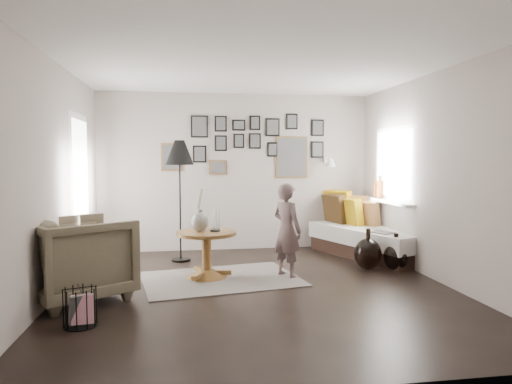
{
  "coord_description": "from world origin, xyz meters",
  "views": [
    {
      "loc": [
        -0.82,
        -5.19,
        1.51
      ],
      "look_at": [
        0.05,
        0.5,
        1.1
      ],
      "focal_mm": 32.0,
      "sensor_mm": 36.0,
      "label": 1
    }
  ],
  "objects": [
    {
      "name": "ground",
      "position": [
        0.0,
        0.0,
        0.0
      ],
      "size": [
        4.8,
        4.8,
        0.0
      ],
      "primitive_type": "plane",
      "color": "black",
      "rests_on": "ground"
    },
    {
      "name": "wall_back",
      "position": [
        0.0,
        2.4,
        1.3
      ],
      "size": [
        4.5,
        0.0,
        4.5
      ],
      "primitive_type": "plane",
      "rotation": [
        1.57,
        0.0,
        0.0
      ],
      "color": "#A99B93",
      "rests_on": "ground"
    },
    {
      "name": "wall_front",
      "position": [
        0.0,
        -2.4,
        1.3
      ],
      "size": [
        4.5,
        0.0,
        4.5
      ],
      "primitive_type": "plane",
      "rotation": [
        -1.57,
        0.0,
        0.0
      ],
      "color": "#A99B93",
      "rests_on": "ground"
    },
    {
      "name": "wall_left",
      "position": [
        -2.25,
        0.0,
        1.3
      ],
      "size": [
        0.0,
        4.8,
        4.8
      ],
      "primitive_type": "plane",
      "rotation": [
        1.57,
        0.0,
        1.57
      ],
      "color": "#A99B93",
      "rests_on": "ground"
    },
    {
      "name": "wall_right",
      "position": [
        2.25,
        0.0,
        1.3
      ],
      "size": [
        0.0,
        4.8,
        4.8
      ],
      "primitive_type": "plane",
      "rotation": [
        1.57,
        0.0,
        -1.57
      ],
      "color": "#A99B93",
      "rests_on": "ground"
    },
    {
      "name": "ceiling",
      "position": [
        0.0,
        0.0,
        2.6
      ],
      "size": [
        4.8,
        4.8,
        0.0
      ],
      "primitive_type": "plane",
      "rotation": [
        3.14,
        0.0,
        0.0
      ],
      "color": "white",
      "rests_on": "wall_back"
    },
    {
      "name": "door_left",
      "position": [
        -2.23,
        1.2,
        1.05
      ],
      "size": [
        0.0,
        2.14,
        2.14
      ],
      "color": "white",
      "rests_on": "wall_left"
    },
    {
      "name": "window_right",
      "position": [
        2.18,
        1.34,
        0.93
      ],
      "size": [
        0.15,
        1.32,
        1.3
      ],
      "color": "white",
      "rests_on": "wall_right"
    },
    {
      "name": "gallery_wall",
      "position": [
        0.29,
        2.38,
        1.74
      ],
      "size": [
        2.74,
        0.03,
        1.08
      ],
      "color": "brown",
      "rests_on": "wall_back"
    },
    {
      "name": "wall_sconce",
      "position": [
        1.55,
        2.13,
        1.46
      ],
      "size": [
        0.18,
        0.36,
        0.16
      ],
      "color": "white",
      "rests_on": "wall_back"
    },
    {
      "name": "rug",
      "position": [
        -0.4,
        0.47,
        0.01
      ],
      "size": [
        2.12,
        1.66,
        0.01
      ],
      "primitive_type": "cube",
      "rotation": [
        0.0,
        0.0,
        0.18
      ],
      "color": "#B5A99E",
      "rests_on": "ground"
    },
    {
      "name": "pedestal_table",
      "position": [
        -0.58,
        0.58,
        0.28
      ],
      "size": [
        0.76,
        0.76,
        0.6
      ],
      "rotation": [
        0.0,
        0.0,
        -0.34
      ],
      "color": "brown",
      "rests_on": "ground"
    },
    {
      "name": "vase",
      "position": [
        -0.66,
        0.6,
        0.77
      ],
      "size": [
        0.22,
        0.22,
        0.54
      ],
      "color": "black",
      "rests_on": "pedestal_table"
    },
    {
      "name": "candles",
      "position": [
        -0.47,
        0.58,
        0.74
      ],
      "size": [
        0.13,
        0.13,
        0.28
      ],
      "color": "black",
      "rests_on": "pedestal_table"
    },
    {
      "name": "daybed",
      "position": [
        2.0,
        1.58,
        0.31
      ],
      "size": [
        1.54,
        2.19,
        1.0
      ],
      "rotation": [
        0.0,
        0.0,
        0.37
      ],
      "color": "black",
      "rests_on": "ground"
    },
    {
      "name": "magazine_on_daybed",
      "position": [
        1.95,
        0.93,
        0.47
      ],
      "size": [
        0.35,
        0.38,
        0.02
      ],
      "primitive_type": "cube",
      "rotation": [
        0.0,
        0.0,
        0.54
      ],
      "color": "black",
      "rests_on": "daybed"
    },
    {
      "name": "armchair",
      "position": [
        -1.97,
        -0.13,
        0.45
      ],
      "size": [
        1.36,
        1.35,
        0.9
      ],
      "primitive_type": "imported",
      "rotation": [
        0.0,
        0.0,
        2.16
      ],
      "color": "brown",
      "rests_on": "ground"
    },
    {
      "name": "armchair_cushion",
      "position": [
        -1.94,
        -0.08,
        0.48
      ],
      "size": [
        0.57,
        0.57,
        0.18
      ],
      "primitive_type": "cube",
      "rotation": [
        -0.21,
        0.0,
        0.55
      ],
      "color": "white",
      "rests_on": "armchair"
    },
    {
      "name": "floor_lamp",
      "position": [
        -0.92,
        1.62,
        1.54
      ],
      "size": [
        0.42,
        0.42,
        1.79
      ],
      "rotation": [
        0.0,
        0.0,
        0.03
      ],
      "color": "black",
      "rests_on": "ground"
    },
    {
      "name": "magazine_basket",
      "position": [
        -1.79,
        -0.95,
        0.17
      ],
      "size": [
        0.36,
        0.36,
        0.35
      ],
      "rotation": [
        0.0,
        0.0,
        0.32
      ],
      "color": "black",
      "rests_on": "ground"
    },
    {
      "name": "demijohn_large",
      "position": [
        1.64,
        0.69,
        0.22
      ],
      "size": [
        0.37,
        0.37,
        0.56
      ],
      "color": "black",
      "rests_on": "ground"
    },
    {
      "name": "demijohn_small",
      "position": [
        1.99,
        0.57,
        0.19
      ],
      "size": [
        0.33,
        0.33,
        0.51
      ],
      "color": "black",
      "rests_on": "ground"
    },
    {
      "name": "child",
      "position": [
        0.45,
        0.49,
        0.61
      ],
      "size": [
        0.49,
        0.53,
        1.21
      ],
      "primitive_type": "imported",
      "rotation": [
        0.0,
        0.0,
        2.16
      ],
      "color": "#654F50",
      "rests_on": "ground"
    }
  ]
}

